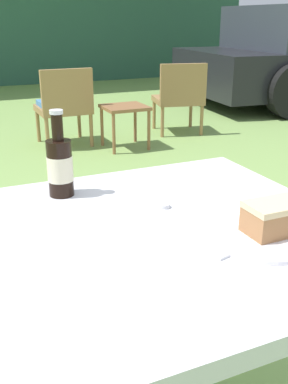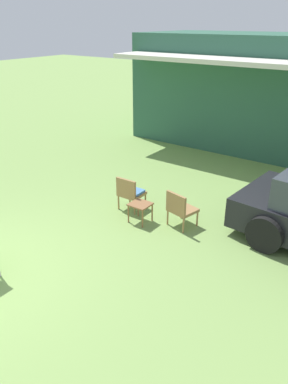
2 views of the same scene
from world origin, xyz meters
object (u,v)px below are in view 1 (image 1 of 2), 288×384
garden_side_table (125,112)px  patio_table (162,256)px  wicker_chair_plain (180,95)px  cake_on_plate (270,226)px  cola_bottle_near (60,165)px  wicker_chair_cushioned (64,103)px

garden_side_table → patio_table: 3.38m
patio_table → garden_side_table: bearing=69.9°
wicker_chair_plain → cake_on_plate: cake_on_plate is taller
garden_side_table → cola_bottle_near: size_ratio=1.81×
wicker_chair_cushioned → cake_on_plate: bearing=82.0°
wicker_chair_plain → patio_table: size_ratio=0.88×
wicker_chair_plain → cake_on_plate: (-1.72, -3.59, 0.36)m
wicker_chair_plain → cola_bottle_near: 3.80m
garden_side_table → patio_table: bearing=-110.1°
garden_side_table → cake_on_plate: size_ratio=1.78×
garden_side_table → wicker_chair_cushioned: bearing=147.6°
patio_table → cola_bottle_near: cola_bottle_near is taller
patio_table → cola_bottle_near: (-0.16, 0.29, 0.16)m
wicker_chair_cushioned → patio_table: size_ratio=0.88×
garden_side_table → cake_on_plate: (-0.97, -3.29, 0.43)m
wicker_chair_cushioned → cake_on_plate: 3.66m
wicker_chair_cushioned → wicker_chair_plain: same height
wicker_chair_plain → patio_table: 3.96m
wicker_chair_plain → cola_bottle_near: bearing=69.5°
wicker_chair_plain → cola_bottle_near: size_ratio=3.33×
wicker_chair_plain → garden_side_table: size_ratio=1.84×
patio_table → cake_on_plate: bearing=-35.7°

